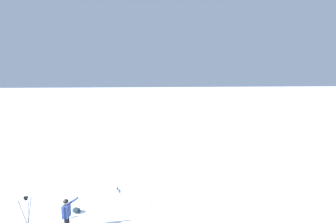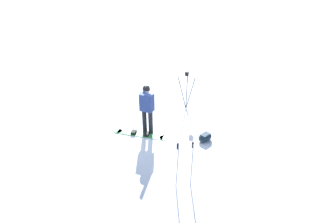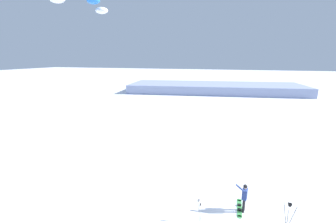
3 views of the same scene
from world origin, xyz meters
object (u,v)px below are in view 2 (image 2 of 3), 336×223
Objects in this scene: snowboarder at (147,105)px; ski_poles at (185,159)px; camera_tripod at (187,83)px; snowboard at (140,134)px; gear_bag_large at (205,137)px.

ski_poles is at bearing -52.92° from snowboarder.
camera_tripod reaches higher than ski_poles.
snowboarder is 0.92× the size of snowboard.
snowboarder is 2.76m from ski_poles.
snowboard is 3.10× the size of gear_bag_large.
camera_tripod reaches higher than gear_bag_large.
ski_poles is at bearing -79.00° from camera_tripod.
gear_bag_large reaches higher than snowboard.
snowboard is at bearing -174.58° from gear_bag_large.
ski_poles is (1.66, -2.20, -0.14)m from snowboarder.
snowboard is at bearing -134.43° from snowboarder.
gear_bag_large is (1.86, -0.00, -0.87)m from snowboarder.
gear_bag_large is 0.45× the size of ski_poles.
ski_poles is (-0.19, -2.20, 0.72)m from gear_bag_large.
gear_bag_large is 2.32m from ski_poles.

